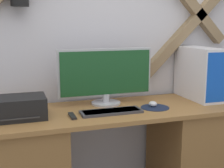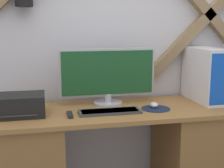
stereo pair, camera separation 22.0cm
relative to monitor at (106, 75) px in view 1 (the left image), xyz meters
The scene contains 9 objects.
wall_back 0.40m from the monitor, 81.90° to the left, with size 6.40×0.18×2.70m.
desk 0.63m from the monitor, 80.24° to the right, with size 1.78×0.63×0.80m.
monitor is the anchor object (origin of this frame).
keyboard 0.33m from the monitor, 98.55° to the right, with size 0.42×0.14×0.02m.
mousepad 0.44m from the monitor, 35.36° to the right, with size 0.21×0.21×0.00m.
mouse 0.41m from the monitor, 32.27° to the right, with size 0.06×0.07×0.04m.
computer_tower 0.77m from the monitor, ahead, with size 0.18×0.46×0.42m.
printer 0.68m from the monitor, 164.87° to the right, with size 0.34×0.25×0.14m.
remote_control 0.46m from the monitor, 139.95° to the right, with size 0.03×0.14×0.02m.
Camera 1 is at (-0.70, -1.74, 1.40)m, focal length 50.00 mm.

